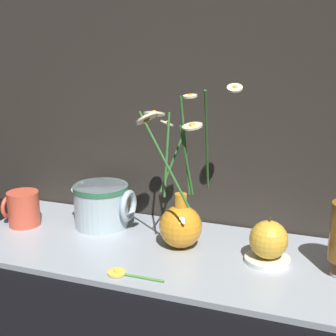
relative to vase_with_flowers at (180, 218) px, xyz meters
The scene contains 8 objects.
ground_plane 0.09m from the vase_with_flowers, 145.01° to the right, with size 6.00×6.00×0.00m, color black.
shelf 0.08m from the vase_with_flowers, 145.01° to the right, with size 0.87×0.35×0.01m.
vase_with_flowers is the anchor object (origin of this frame).
yellow_mug 0.40m from the vase_with_flowers, behind, with size 0.08×0.07×0.08m.
ceramic_pitcher 0.22m from the vase_with_flowers, 166.64° to the left, with size 0.16×0.13×0.11m.
saucer_plate 0.20m from the vase_with_flowers, ahead, with size 0.09×0.09×0.01m.
orange_fruit 0.19m from the vase_with_flowers, ahead, with size 0.08×0.08×0.09m.
loose_daisy 0.18m from the vase_with_flowers, 111.41° to the right, with size 0.12×0.04×0.01m.
Camera 1 is at (0.32, -0.86, 0.45)m, focal length 50.00 mm.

